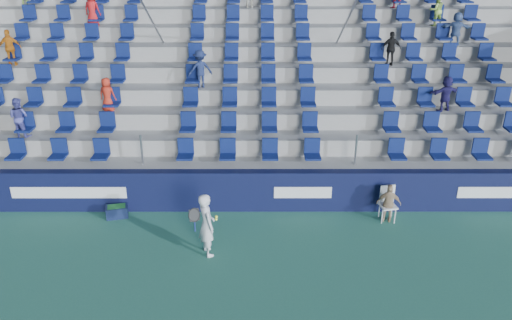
{
  "coord_description": "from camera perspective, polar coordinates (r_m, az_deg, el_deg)",
  "views": [
    {
      "loc": [
        0.19,
        -9.22,
        7.16
      ],
      "look_at": [
        0.2,
        2.8,
        1.7
      ],
      "focal_mm": 35.0,
      "sensor_mm": 36.0,
      "label": 1
    }
  ],
  "objects": [
    {
      "name": "line_judge",
      "position": [
        13.92,
        14.93,
        -4.81
      ],
      "size": [
        0.69,
        0.4,
        1.1
      ],
      "primitive_type": "imported",
      "rotation": [
        0.0,
        0.0,
        2.93
      ],
      "color": "tan",
      "rests_on": "ground"
    },
    {
      "name": "sponsor_wall",
      "position": [
        14.0,
        -0.81,
        -3.51
      ],
      "size": [
        24.0,
        0.32,
        1.2
      ],
      "color": "#0E1236",
      "rests_on": "ground"
    },
    {
      "name": "line_judge_chair",
      "position": [
        14.05,
        14.79,
        -4.51
      ],
      "size": [
        0.5,
        0.51,
        0.97
      ],
      "color": "white",
      "rests_on": "ground"
    },
    {
      "name": "grandstand",
      "position": [
        18.17,
        -0.65,
        8.37
      ],
      "size": [
        24.0,
        8.17,
        6.63
      ],
      "color": "gray",
      "rests_on": "ground"
    },
    {
      "name": "tennis_player",
      "position": [
        12.08,
        -5.66,
        -7.35
      ],
      "size": [
        0.7,
        0.7,
        1.63
      ],
      "color": "silver",
      "rests_on": "ground"
    },
    {
      "name": "ball_bin",
      "position": [
        14.38,
        -15.6,
        -5.62
      ],
      "size": [
        0.65,
        0.5,
        0.33
      ],
      "color": "#111B3E",
      "rests_on": "ground"
    },
    {
      "name": "ground",
      "position": [
        11.68,
        -1.0,
        -13.4
      ],
      "size": [
        70.0,
        70.0,
        0.0
      ],
      "primitive_type": "plane",
      "color": "#31745C",
      "rests_on": "ground"
    }
  ]
}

